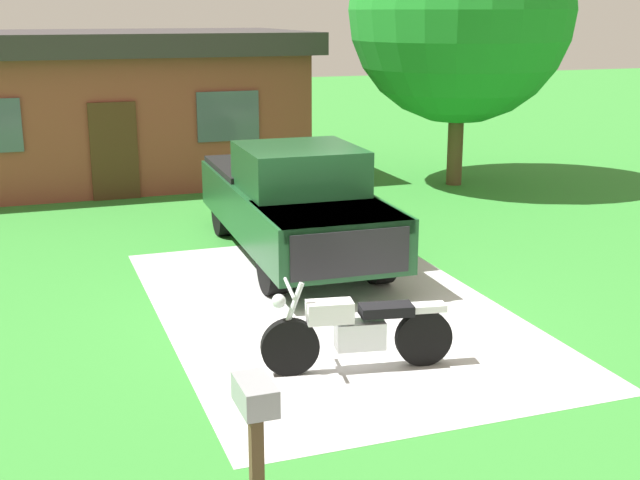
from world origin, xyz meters
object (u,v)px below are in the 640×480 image
motorcycle (356,331)px  pickup_truck (292,199)px  shade_tree (461,10)px  neighbor_house (100,105)px  mailbox (256,415)px

motorcycle → pickup_truck: bearing=80.9°
shade_tree → neighbor_house: 8.74m
shade_tree → neighbor_house: (-7.69, 3.53, -2.19)m
motorcycle → pickup_truck: (0.76, 4.73, 0.48)m
pickup_truck → neighbor_house: bearing=105.9°
pickup_truck → shade_tree: size_ratio=0.87×
mailbox → shade_tree: 14.55m
neighbor_house → pickup_truck: bearing=-74.1°
motorcycle → neighbor_house: neighbor_house is taller
shade_tree → neighbor_house: size_ratio=0.68×
mailbox → neighbor_house: 15.28m
shade_tree → mailbox: bearing=-124.5°
pickup_truck → neighbor_house: size_ratio=0.59×
pickup_truck → shade_tree: shade_tree is taller
pickup_truck → mailbox: 7.77m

